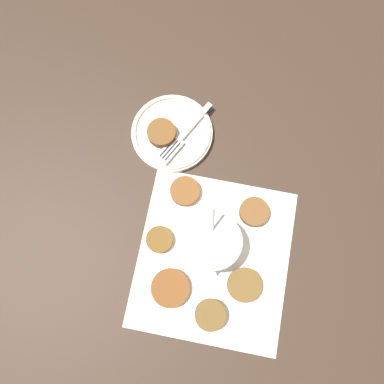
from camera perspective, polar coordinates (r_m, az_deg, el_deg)
name	(u,v)px	position (r m, az deg, el deg)	size (l,w,h in m)	color
ground_plane	(208,248)	(0.79, 2.52, -8.54)	(4.00, 4.00, 0.00)	#38281E
napkin	(213,258)	(0.79, 3.27, -10.06)	(0.35, 0.32, 0.00)	white
sauce_bowl	(213,243)	(0.76, 3.17, -7.77)	(0.12, 0.11, 0.13)	silver
fritter_0	(244,285)	(0.79, 7.98, -13.84)	(0.07, 0.07, 0.01)	brown
fritter_1	(185,191)	(0.80, -1.08, 0.13)	(0.06, 0.06, 0.02)	brown
fritter_2	(160,239)	(0.79, -4.95, -7.13)	(0.06, 0.06, 0.01)	brown
fritter_3	(254,212)	(0.80, 9.43, -3.00)	(0.06, 0.06, 0.02)	brown
fritter_4	(170,288)	(0.78, -3.30, -14.39)	(0.08, 0.08, 0.01)	brown
fritter_5	(210,315)	(0.78, 2.80, -18.19)	(0.06, 0.06, 0.02)	brown
serving_plate	(172,133)	(0.84, -3.06, 9.00)	(0.18, 0.18, 0.02)	silver
fritter_on_plate	(162,133)	(0.82, -4.67, 8.97)	(0.06, 0.06, 0.02)	brown
fork	(180,138)	(0.82, -1.81, 8.18)	(0.16, 0.10, 0.00)	silver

